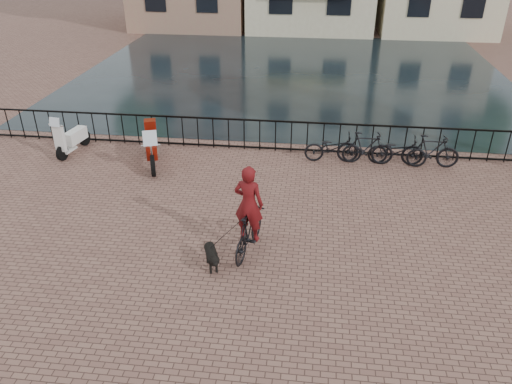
# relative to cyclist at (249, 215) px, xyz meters

# --- Properties ---
(ground) EXTENTS (100.00, 100.00, 0.00)m
(ground) POSITION_rel_cyclist_xyz_m (0.09, -2.44, -0.93)
(ground) COLOR brown
(ground) RESTS_ON ground
(canal_water) EXTENTS (20.00, 20.00, 0.00)m
(canal_water) POSITION_rel_cyclist_xyz_m (0.09, 14.86, -0.93)
(canal_water) COLOR black
(canal_water) RESTS_ON ground
(railing) EXTENTS (20.00, 0.05, 1.02)m
(railing) POSITION_rel_cyclist_xyz_m (0.09, 5.56, -0.42)
(railing) COLOR black
(railing) RESTS_ON ground
(cyclist) EXTENTS (0.85, 1.85, 2.44)m
(cyclist) POSITION_rel_cyclist_xyz_m (0.00, 0.00, 0.00)
(cyclist) COLOR black
(cyclist) RESTS_ON ground
(dog) EXTENTS (0.56, 0.88, 0.56)m
(dog) POSITION_rel_cyclist_xyz_m (-0.70, -0.69, -0.65)
(dog) COLOR black
(dog) RESTS_ON ground
(motorcycle) EXTENTS (1.09, 2.08, 1.45)m
(motorcycle) POSITION_rel_cyclist_xyz_m (-3.48, 4.11, -0.20)
(motorcycle) COLOR maroon
(motorcycle) RESTS_ON ground
(scooter) EXTENTS (0.68, 1.58, 1.42)m
(scooter) POSITION_rel_cyclist_xyz_m (-6.22, 4.66, -0.22)
(scooter) COLOR silver
(scooter) RESTS_ON ground
(parked_bike_0) EXTENTS (1.74, 0.67, 0.90)m
(parked_bike_0) POSITION_rel_cyclist_xyz_m (1.89, 4.96, -0.48)
(parked_bike_0) COLOR black
(parked_bike_0) RESTS_ON ground
(parked_bike_1) EXTENTS (1.68, 0.52, 1.00)m
(parked_bike_1) POSITION_rel_cyclist_xyz_m (2.84, 4.96, -0.43)
(parked_bike_1) COLOR black
(parked_bike_1) RESTS_ON ground
(parked_bike_2) EXTENTS (1.76, 0.74, 0.90)m
(parked_bike_2) POSITION_rel_cyclist_xyz_m (3.79, 4.96, -0.48)
(parked_bike_2) COLOR black
(parked_bike_2) RESTS_ON ground
(parked_bike_3) EXTENTS (1.68, 0.52, 1.00)m
(parked_bike_3) POSITION_rel_cyclist_xyz_m (4.74, 4.96, -0.43)
(parked_bike_3) COLOR black
(parked_bike_3) RESTS_ON ground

